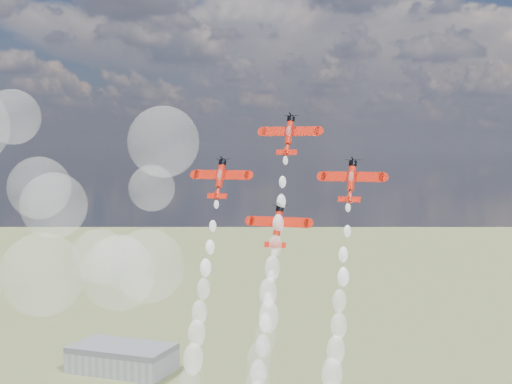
{
  "coord_description": "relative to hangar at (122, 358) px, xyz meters",
  "views": [
    {
      "loc": [
        64.81,
        -125.45,
        111.88
      ],
      "look_at": [
        13.8,
        12.07,
        102.67
      ],
      "focal_mm": 50.0,
      "sensor_mm": 36.0,
      "label": 1
    }
  ],
  "objects": [
    {
      "name": "hangar",
      "position": [
        0.0,
        0.0,
        0.0
      ],
      "size": [
        50.0,
        28.0,
        13.0
      ],
      "color": "gray",
      "rests_on": "ground"
    },
    {
      "name": "plane_lead",
      "position": [
        139.8,
        -164.39,
        108.06
      ],
      "size": [
        12.36,
        5.65,
        8.42
      ],
      "rotation": [
        1.19,
        0.0,
        0.0
      ],
      "color": "red",
      "rests_on": "ground"
    },
    {
      "name": "plane_left",
      "position": [
        125.78,
        -168.02,
        98.95
      ],
      "size": [
        12.36,
        5.65,
        8.42
      ],
      "rotation": [
        1.19,
        0.0,
        0.0
      ],
      "color": "red",
      "rests_on": "ground"
    },
    {
      "name": "plane_right",
      "position": [
        153.82,
        -168.02,
        98.95
      ],
      "size": [
        12.36,
        5.65,
        8.42
      ],
      "rotation": [
        1.19,
        0.0,
        0.0
      ],
      "color": "red",
      "rests_on": "ground"
    },
    {
      "name": "plane_slot",
      "position": [
        139.8,
        -171.66,
        89.83
      ],
      "size": [
        12.36,
        5.65,
        8.42
      ],
      "rotation": [
        1.19,
        0.0,
        0.0
      ],
      "color": "red",
      "rests_on": "ground"
    },
    {
      "name": "smoke_trail_lead",
      "position": [
        139.74,
        -181.02,
        66.35
      ],
      "size": [
        5.59,
        21.72,
        48.95
      ],
      "color": "white",
      "rests_on": "plane_lead"
    },
    {
      "name": "drifted_smoke_cloud",
      "position": [
        80.73,
        -156.31,
        89.35
      ],
      "size": [
        69.12,
        36.14,
        57.78
      ],
      "color": "white",
      "rests_on": "ground"
    }
  ]
}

